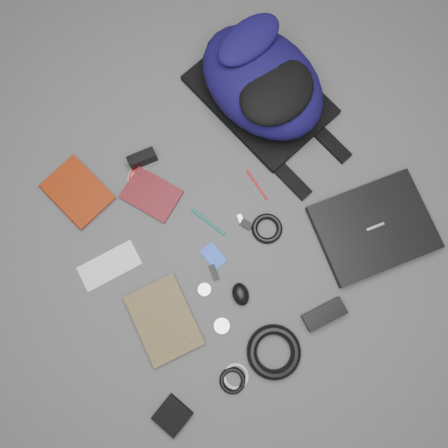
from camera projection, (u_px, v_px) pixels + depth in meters
ground at (224, 225)px, 1.53m from camera, size 4.00×4.00×0.00m
backpack at (262, 82)px, 1.51m from camera, size 0.43×0.58×0.22m
laptop at (374, 228)px, 1.51m from camera, size 0.45×0.39×0.04m
textbook_red at (60, 208)px, 1.53m from camera, size 0.20×0.25×0.02m
comic_book at (138, 333)px, 1.46m from camera, size 0.23×0.29×0.02m
envelope at (109, 266)px, 1.51m from camera, size 0.22×0.12×0.00m
dvd_case at (151, 194)px, 1.55m from camera, size 0.20×0.23×0.01m
compact_camera at (142, 159)px, 1.55m from camera, size 0.11×0.06×0.06m
sticker_disc at (139, 178)px, 1.56m from camera, size 0.10×0.10×0.00m
pen_teal at (208, 222)px, 1.53m from camera, size 0.05×0.15×0.01m
pen_red at (257, 184)px, 1.56m from camera, size 0.01×0.13×0.01m
id_badge at (213, 256)px, 1.51m from camera, size 0.06×0.09×0.00m
usb_black at (214, 272)px, 1.50m from camera, size 0.03×0.06×0.01m
usb_silver at (241, 220)px, 1.53m from camera, size 0.03×0.04×0.01m
key_fob at (246, 224)px, 1.53m from camera, size 0.04×0.05×0.01m
mouse at (241, 294)px, 1.47m from camera, size 0.08×0.09×0.04m
headphone_left at (204, 290)px, 1.49m from camera, size 0.06×0.06×0.01m
headphone_right at (222, 326)px, 1.47m from camera, size 0.06×0.06×0.01m
cable_coil at (267, 229)px, 1.52m from camera, size 0.12×0.12×0.02m
power_brick at (324, 314)px, 1.46m from camera, size 0.15×0.08×0.04m
power_cord_coil at (274, 352)px, 1.44m from camera, size 0.20×0.20×0.03m
pouch at (172, 415)px, 1.41m from camera, size 0.12×0.12×0.03m
earbud_coil at (232, 381)px, 1.43m from camera, size 0.12×0.12×0.02m
white_cable_coil at (236, 376)px, 1.44m from camera, size 0.10×0.10×0.01m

